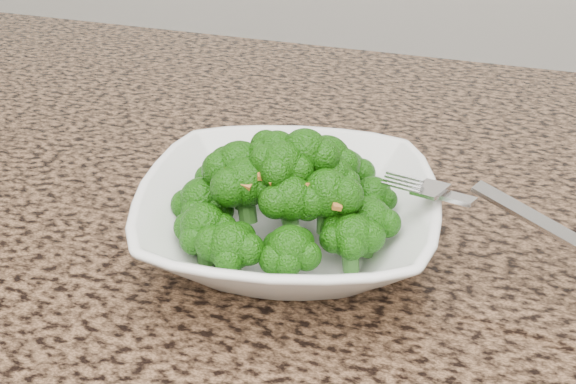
% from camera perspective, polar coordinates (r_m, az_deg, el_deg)
% --- Properties ---
extents(granite_counter, '(1.64, 1.04, 0.03)m').
position_cam_1_polar(granite_counter, '(0.54, -7.98, -7.73)').
color(granite_counter, brown).
rests_on(granite_counter, cabinet).
extents(bowl, '(0.26, 0.26, 0.05)m').
position_cam_1_polar(bowl, '(0.53, 0.00, -2.14)').
color(bowl, white).
rests_on(bowl, granite_counter).
extents(broccoli_pile, '(0.19, 0.19, 0.06)m').
position_cam_1_polar(broccoli_pile, '(0.51, 0.00, 3.55)').
color(broccoli_pile, '#1A5D0A').
rests_on(broccoli_pile, bowl).
extents(garlic_topping, '(0.12, 0.12, 0.01)m').
position_cam_1_polar(garlic_topping, '(0.49, 0.00, 7.23)').
color(garlic_topping, '#BF772E').
rests_on(garlic_topping, broccoli_pile).
extents(fork, '(0.19, 0.10, 0.01)m').
position_cam_1_polar(fork, '(0.51, 13.78, -0.57)').
color(fork, silver).
rests_on(fork, bowl).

